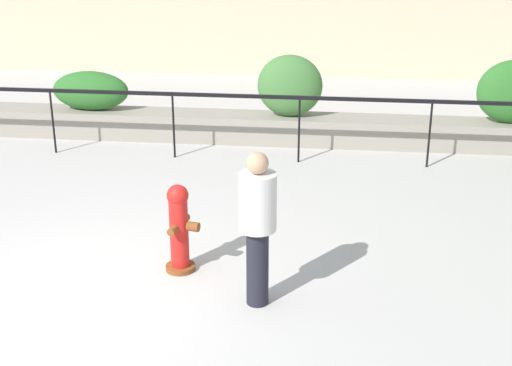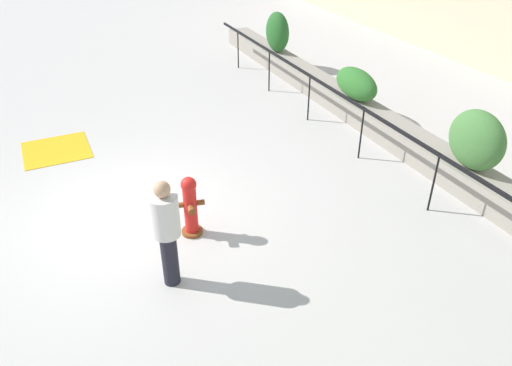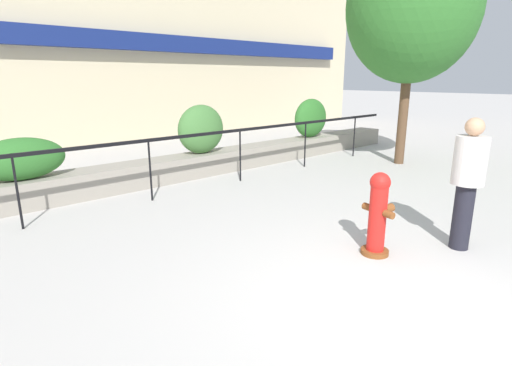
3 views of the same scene
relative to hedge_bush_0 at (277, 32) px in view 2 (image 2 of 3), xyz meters
The scene contains 9 objects.
ground_plane 8.53m from the hedge_bush_0, 45.17° to the right, with size 120.00×120.00×0.00m, color #BCB7B2.
planter_wall_low 6.02m from the hedge_bush_0, ahead, with size 18.00×0.70×0.50m, color gray.
fence_railing_segment 6.07m from the hedge_bush_0, 10.45° to the right, with size 15.00×0.05×1.15m.
hedge_bush_0 is the anchor object (origin of this frame).
hedge_bush_1 4.16m from the hedge_bush_0, ahead, with size 1.44×0.62×0.73m, color #2D6B28.
hedge_bush_2 7.87m from the hedge_bush_0, ahead, with size 1.17×0.67×1.11m, color #427538.
fire_hydrant 8.67m from the hedge_bush_0, 36.49° to the right, with size 0.46×0.48×1.08m.
pedestrian 9.84m from the hedge_bush_0, 36.10° to the right, with size 0.56×0.56×1.73m.
tactile_warning_pad 7.54m from the hedge_bush_0, 67.34° to the right, with size 1.38×1.38×0.01m, color gold.
Camera 2 is at (7.50, -1.01, 5.12)m, focal length 35.00 mm.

